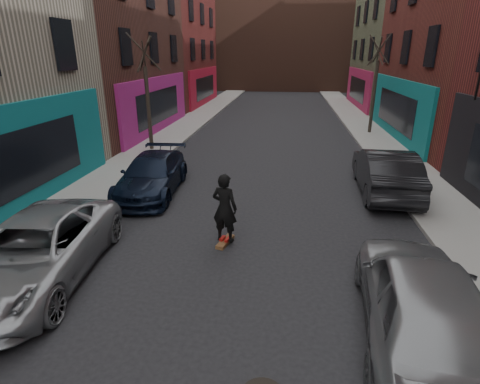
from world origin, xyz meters
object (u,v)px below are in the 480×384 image
(parked_right_far, at_px, (422,301))
(tree_left_far, at_px, (147,86))
(parked_left_end, at_px, (152,175))
(parked_right_end, at_px, (385,171))
(tree_right_far, at_px, (376,77))
(skateboard, at_px, (225,242))
(parked_left_far, at_px, (35,251))
(skateboarder, at_px, (225,208))

(parked_right_far, bearing_deg, tree_left_far, -47.09)
(parked_left_end, height_order, parked_right_far, parked_right_far)
(parked_right_far, relative_size, parked_right_end, 0.98)
(tree_right_far, bearing_deg, parked_right_far, -98.32)
(skateboard, bearing_deg, tree_right_far, 81.85)
(parked_left_far, height_order, parked_left_end, parked_left_far)
(parked_left_far, xyz_separation_m, parked_right_far, (8.03, -0.95, 0.11))
(tree_left_far, bearing_deg, parked_right_end, -25.02)
(tree_right_far, height_order, skateboarder, tree_right_far)
(parked_left_far, distance_m, parked_left_end, 5.90)
(parked_right_far, xyz_separation_m, parked_right_end, (1.17, 7.89, -0.01))
(tree_left_far, relative_size, skateboard, 8.12)
(parked_left_far, bearing_deg, parked_left_end, 78.18)
(parked_left_far, distance_m, parked_right_end, 11.53)
(skateboard, bearing_deg, tree_left_far, 135.08)
(tree_left_far, height_order, parked_right_end, tree_left_far)
(tree_right_far, distance_m, skateboarder, 17.33)
(tree_left_far, height_order, parked_left_far, tree_left_far)
(tree_right_far, height_order, skateboard, tree_right_far)
(parked_left_far, relative_size, parked_right_far, 1.07)
(tree_left_far, height_order, tree_right_far, tree_right_far)
(tree_left_far, relative_size, skateboarder, 3.39)
(skateboard, height_order, skateboarder, skateboarder)
(tree_left_far, distance_m, parked_left_end, 7.05)
(tree_left_far, relative_size, parked_right_end, 1.28)
(tree_right_far, bearing_deg, tree_left_far, -154.18)
(parked_right_far, bearing_deg, parked_left_end, -36.46)
(parked_right_far, bearing_deg, skateboarder, -32.00)
(parked_left_far, bearing_deg, tree_left_far, 92.09)
(skateboard, bearing_deg, skateboarder, 0.00)
(tree_right_far, xyz_separation_m, skateboarder, (-6.82, -15.74, -2.47))
(tree_right_far, bearing_deg, skateboard, -113.42)
(parked_left_far, xyz_separation_m, skateboarder, (3.98, 2.24, 0.32))
(skateboard, relative_size, skateboarder, 0.42)
(tree_left_far, xyz_separation_m, skateboard, (5.58, -9.74, -3.33))
(parked_right_end, relative_size, skateboard, 6.33)
(parked_right_far, height_order, skateboard, parked_right_far)
(skateboarder, bearing_deg, parked_left_end, -32.09)
(tree_left_far, bearing_deg, parked_left_end, -69.84)
(skateboard, bearing_deg, parked_left_end, 147.91)
(skateboarder, bearing_deg, parked_right_end, -122.71)
(parked_left_end, height_order, skateboard, parked_left_end)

